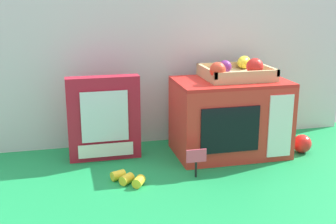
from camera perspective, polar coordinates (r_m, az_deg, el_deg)
ground_plane at (r=1.71m, az=1.02°, el=-5.57°), size 1.70×1.70×0.00m
display_back_panel at (r=1.81m, az=-0.51°, el=5.26°), size 1.61×0.03×0.58m
toy_microwave at (r=1.70m, az=7.98°, el=-0.65°), size 0.42×0.27×0.29m
food_groups_crate at (r=1.70m, az=8.87°, el=5.18°), size 0.26×0.24×0.08m
cookie_set_box at (r=1.64m, az=-8.24°, el=-0.84°), size 0.27×0.06×0.31m
price_sign at (r=1.49m, az=3.66°, el=-6.04°), size 0.07×0.01×0.10m
loose_toy_banana at (r=1.47m, az=-5.20°, el=-8.53°), size 0.11×0.12×0.03m
loose_toy_apple at (r=1.80m, az=16.89°, el=-3.92°), size 0.07×0.07×0.07m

